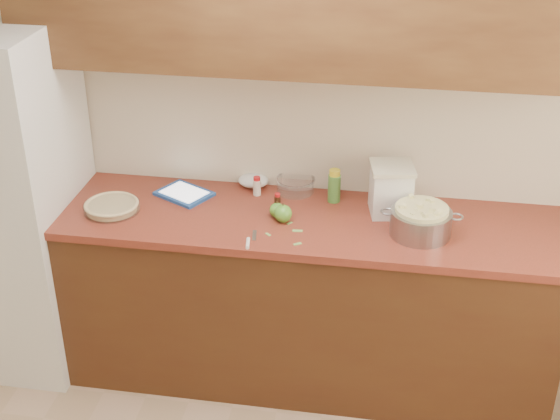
% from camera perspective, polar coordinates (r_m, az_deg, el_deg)
% --- Properties ---
extents(room_shell, '(3.60, 3.60, 3.60)m').
position_cam_1_polar(room_shell, '(2.31, -5.02, -9.59)').
color(room_shell, tan).
rests_on(room_shell, ground).
extents(counter_run, '(2.64, 0.68, 0.92)m').
position_cam_1_polar(counter_run, '(3.97, 0.57, -6.30)').
color(counter_run, '#462913').
rests_on(counter_run, ground).
extents(fridge, '(0.70, 0.70, 1.80)m').
position_cam_1_polar(fridge, '(4.16, -19.50, 0.61)').
color(fridge, white).
rests_on(fridge, ground).
extents(pie, '(0.27, 0.27, 0.04)m').
position_cam_1_polar(pie, '(3.86, -12.22, 0.25)').
color(pie, silver).
rests_on(pie, counter_run).
extents(colander, '(0.38, 0.28, 0.14)m').
position_cam_1_polar(colander, '(3.61, 10.26, -0.82)').
color(colander, gray).
rests_on(colander, counter_run).
extents(flour_canister, '(0.23, 0.23, 0.25)m').
position_cam_1_polar(flour_canister, '(3.75, 8.11, 1.54)').
color(flour_canister, white).
rests_on(flour_canister, counter_run).
extents(tablet, '(0.32, 0.29, 0.02)m').
position_cam_1_polar(tablet, '(3.96, -7.02, 1.19)').
color(tablet, '#214F9F').
rests_on(tablet, counter_run).
extents(paring_knife, '(0.04, 0.17, 0.02)m').
position_cam_1_polar(paring_knife, '(3.52, -2.29, -2.35)').
color(paring_knife, gray).
rests_on(paring_knife, counter_run).
extents(lemon_bottle, '(0.06, 0.06, 0.17)m').
position_cam_1_polar(lemon_bottle, '(3.85, 3.99, 1.74)').
color(lemon_bottle, '#4C8C38').
rests_on(lemon_bottle, counter_run).
extents(cinnamon_shaker, '(0.04, 0.04, 0.10)m').
position_cam_1_polar(cinnamon_shaker, '(3.92, -1.70, 1.75)').
color(cinnamon_shaker, beige).
rests_on(cinnamon_shaker, counter_run).
extents(vanilla_bottle, '(0.03, 0.03, 0.09)m').
position_cam_1_polar(vanilla_bottle, '(3.77, -0.19, 0.58)').
color(vanilla_bottle, black).
rests_on(vanilla_bottle, counter_run).
extents(mixing_bowl, '(0.20, 0.20, 0.08)m').
position_cam_1_polar(mixing_bowl, '(3.95, 1.13, 1.90)').
color(mixing_bowl, silver).
rests_on(mixing_bowl, counter_run).
extents(paper_towel, '(0.18, 0.16, 0.06)m').
position_cam_1_polar(paper_towel, '(4.01, -1.96, 2.16)').
color(paper_towel, white).
rests_on(paper_towel, counter_run).
extents(apple_left, '(0.07, 0.07, 0.08)m').
position_cam_1_polar(apple_left, '(3.71, -0.22, -0.01)').
color(apple_left, '#51962B').
rests_on(apple_left, counter_run).
extents(apple_center, '(0.09, 0.09, 0.10)m').
position_cam_1_polar(apple_center, '(3.67, 0.22, -0.26)').
color(apple_center, '#51962B').
rests_on(apple_center, counter_run).
extents(peel_a, '(0.03, 0.03, 0.00)m').
position_cam_1_polar(peel_a, '(3.58, -0.88, -1.80)').
color(peel_a, '#7FB056').
rests_on(peel_a, counter_run).
extents(peel_b, '(0.04, 0.03, 0.00)m').
position_cam_1_polar(peel_b, '(3.51, 1.29, -2.49)').
color(peel_b, '#7FB056').
rests_on(peel_b, counter_run).
extents(peel_c, '(0.03, 0.03, 0.00)m').
position_cam_1_polar(peel_c, '(3.68, 0.71, -0.96)').
color(peel_c, '#7FB056').
rests_on(peel_c, counter_run).
extents(peel_d, '(0.05, 0.02, 0.00)m').
position_cam_1_polar(peel_d, '(3.61, 1.29, -1.53)').
color(peel_d, '#7FB056').
rests_on(peel_d, counter_run).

